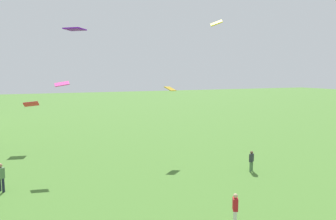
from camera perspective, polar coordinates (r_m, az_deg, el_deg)
person_0 at (r=22.38m, az=-27.86°, el=-10.41°), size 0.48×0.53×1.78m
person_1 at (r=16.18m, az=12.00°, el=-16.77°), size 0.41×0.47×1.57m
person_3 at (r=24.58m, az=14.78°, el=-8.66°), size 0.47×0.41×1.55m
kite_flying_1 at (r=33.25m, az=-23.41°, el=1.00°), size 1.47×1.01×0.61m
kite_flying_2 at (r=27.72m, az=0.40°, el=3.84°), size 1.29×1.26×0.43m
kite_flying_3 at (r=20.10m, az=-16.45°, el=13.78°), size 1.39×1.39×0.13m
kite_flying_4 at (r=21.93m, az=8.71°, el=15.21°), size 1.17×1.39×0.61m
kite_flying_5 at (r=25.80m, az=-18.55°, el=4.48°), size 1.08×0.78×0.45m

